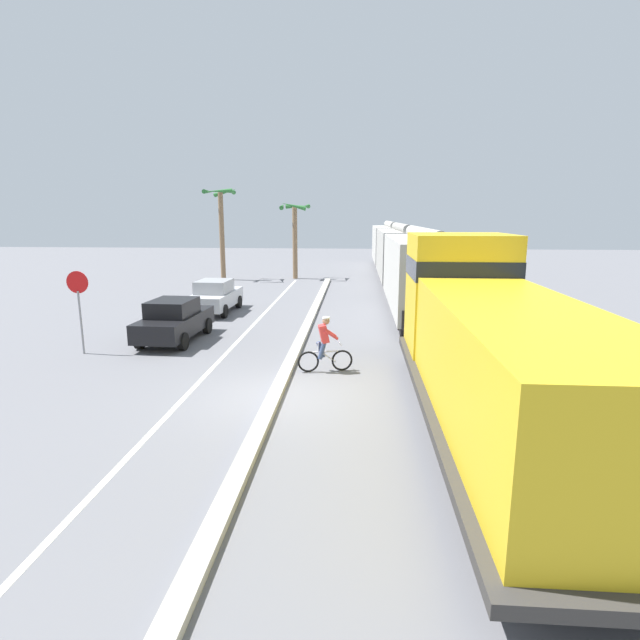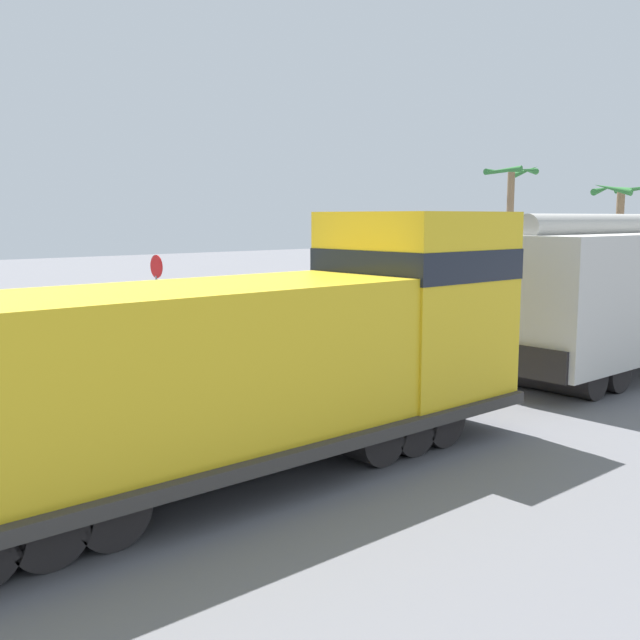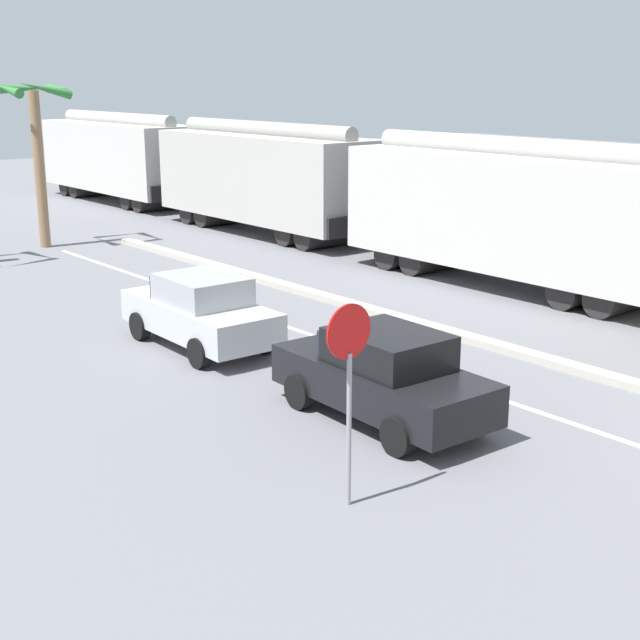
% 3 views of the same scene
% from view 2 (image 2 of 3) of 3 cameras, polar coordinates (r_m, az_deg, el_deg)
% --- Properties ---
extents(ground_plane, '(120.00, 120.00, 0.00)m').
position_cam_2_polar(ground_plane, '(17.26, -10.95, -6.04)').
color(ground_plane, slate).
extents(median_curb, '(0.36, 36.00, 0.16)m').
position_cam_2_polar(median_curb, '(20.84, 3.44, -3.29)').
color(median_curb, '#B2AD9E').
rests_on(median_curb, ground).
extents(lane_stripe, '(0.14, 36.00, 0.01)m').
position_cam_2_polar(lane_stripe, '(22.59, -0.86, -2.60)').
color(lane_stripe, silver).
rests_on(lane_stripe, ground).
extents(locomotive, '(3.10, 11.61, 4.20)m').
position_cam_2_polar(locomotive, '(12.05, -4.10, -3.21)').
color(locomotive, gold).
rests_on(locomotive, ground).
extents(hopper_car_lead, '(2.90, 10.60, 4.18)m').
position_cam_2_polar(hopper_car_lead, '(21.57, 22.56, 1.86)').
color(hopper_car_lead, beige).
rests_on(hopper_car_lead, ground).
extents(parked_car_black, '(1.96, 4.26, 1.62)m').
position_cam_2_polar(parked_car_black, '(24.11, -5.18, -0.02)').
color(parked_car_black, black).
rests_on(parked_car_black, ground).
extents(parked_car_silver, '(1.92, 4.25, 1.62)m').
position_cam_2_polar(parked_car_silver, '(27.87, 4.31, 1.06)').
color(parked_car_silver, '#B7BABF').
rests_on(parked_car_silver, ground).
extents(cyclist, '(1.68, 0.56, 1.71)m').
position_cam_2_polar(cyclist, '(17.40, -2.64, -3.04)').
color(cyclist, black).
rests_on(cyclist, ground).
extents(stop_sign, '(0.76, 0.08, 2.88)m').
position_cam_2_polar(stop_sign, '(25.06, -12.33, 2.91)').
color(stop_sign, gray).
rests_on(stop_sign, ground).
extents(palm_tree_near, '(2.29, 2.41, 6.75)m').
position_cam_2_polar(palm_tree_near, '(39.39, 14.36, 8.47)').
color(palm_tree_near, '#846647').
rests_on(palm_tree_near, ground).
extents(palm_tree_far, '(2.21, 2.27, 5.73)m').
position_cam_2_polar(palm_tree_far, '(37.56, 21.89, 7.24)').
color(palm_tree_far, '#846647').
rests_on(palm_tree_far, ground).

